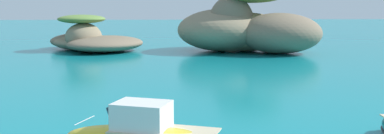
% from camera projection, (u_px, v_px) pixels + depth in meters
% --- Properties ---
extents(islet_large, '(25.09, 21.29, 9.69)m').
position_uv_depth(islet_large, '(245.00, 29.00, 69.54)').
color(islet_large, '#756651').
rests_on(islet_large, ground).
extents(islet_small, '(19.25, 19.33, 5.56)m').
position_uv_depth(islet_small, '(90.00, 40.00, 71.46)').
color(islet_small, '#756651').
rests_on(islet_small, ground).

